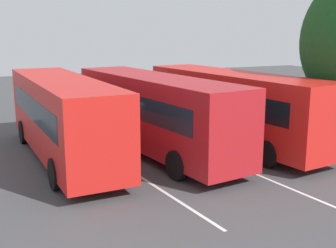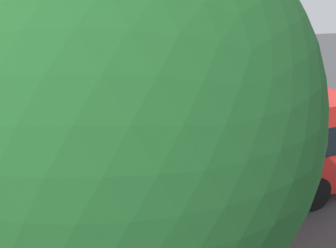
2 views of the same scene
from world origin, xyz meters
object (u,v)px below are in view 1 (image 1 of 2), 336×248
object	(u,v)px
bus_far_left	(233,105)
bus_center_right	(62,115)
bus_center_left	(154,111)
pedestrian	(110,104)

from	to	relation	value
bus_far_left	bus_center_right	xyz separation A→B (m)	(0.77, 7.68, 0.00)
bus_far_left	bus_center_left	distance (m)	3.88
bus_far_left	pedestrian	world-z (taller)	bus_far_left
bus_center_right	pedestrian	xyz separation A→B (m)	(6.73, -3.93, -0.85)
bus_far_left	pedestrian	bearing A→B (deg)	17.98
bus_center_left	pedestrian	distance (m)	7.45
bus_far_left	pedestrian	distance (m)	8.42
pedestrian	bus_center_right	bearing A→B (deg)	-9.79
bus_center_left	bus_center_right	xyz separation A→B (m)	(0.67, 3.80, 0.00)
bus_far_left	bus_center_right	world-z (taller)	same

